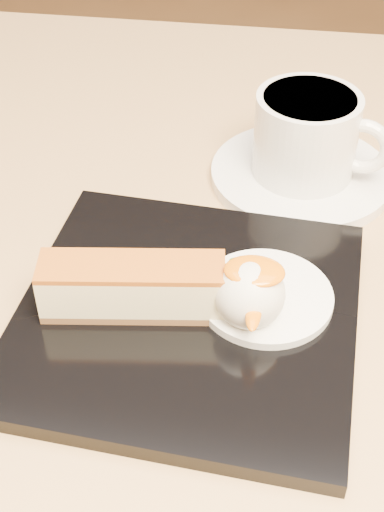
% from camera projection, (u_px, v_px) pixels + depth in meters
% --- Properties ---
extents(table, '(0.80, 0.80, 0.72)m').
position_uv_depth(table, '(210.00, 381.00, 0.63)').
color(table, black).
rests_on(table, ground).
extents(dessert_plate, '(0.23, 0.23, 0.01)m').
position_uv_depth(dessert_plate, '(188.00, 314.00, 0.47)').
color(dessert_plate, black).
rests_on(dessert_plate, table).
extents(cheesecake, '(0.12, 0.05, 0.04)m').
position_uv_depth(cheesecake, '(132.00, 287.00, 0.46)').
color(cheesecake, brown).
rests_on(cheesecake, dessert_plate).
extents(cream_smear, '(0.09, 0.09, 0.01)m').
position_uv_depth(cream_smear, '(265.00, 296.00, 0.47)').
color(cream_smear, white).
rests_on(cream_smear, dessert_plate).
extents(ice_cream_scoop, '(0.05, 0.05, 0.05)m').
position_uv_depth(ice_cream_scoop, '(249.00, 294.00, 0.45)').
color(ice_cream_scoop, white).
rests_on(ice_cream_scoop, cream_smear).
extents(mango_sauce, '(0.04, 0.03, 0.01)m').
position_uv_depth(mango_sauce, '(255.00, 271.00, 0.44)').
color(mango_sauce, orange).
rests_on(mango_sauce, ice_cream_scoop).
extents(mint_sprig, '(0.03, 0.02, 0.00)m').
position_uv_depth(mint_sprig, '(226.00, 263.00, 0.49)').
color(mint_sprig, green).
rests_on(mint_sprig, cream_smear).
extents(saucer, '(0.15, 0.15, 0.01)m').
position_uv_depth(saucer, '(301.00, 175.00, 0.60)').
color(saucer, white).
rests_on(saucer, table).
extents(coffee_cup, '(0.11, 0.08, 0.07)m').
position_uv_depth(coffee_cup, '(308.00, 134.00, 0.57)').
color(coffee_cup, white).
rests_on(coffee_cup, saucer).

